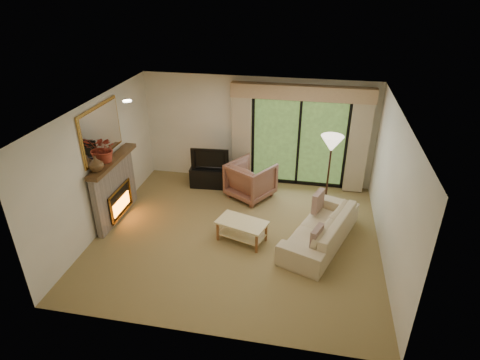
% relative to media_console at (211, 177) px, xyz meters
% --- Properties ---
extents(floor, '(5.50, 5.50, 0.00)m').
position_rel_media_console_xyz_m(floor, '(1.04, -1.95, -0.25)').
color(floor, olive).
rests_on(floor, ground).
extents(ceiling, '(5.50, 5.50, 0.00)m').
position_rel_media_console_xyz_m(ceiling, '(1.04, -1.95, 2.35)').
color(ceiling, white).
rests_on(ceiling, ground).
extents(wall_back, '(5.00, 0.00, 5.00)m').
position_rel_media_console_xyz_m(wall_back, '(1.04, 0.55, 1.05)').
color(wall_back, beige).
rests_on(wall_back, ground).
extents(wall_front, '(5.00, 0.00, 5.00)m').
position_rel_media_console_xyz_m(wall_front, '(1.04, -4.45, 1.05)').
color(wall_front, beige).
rests_on(wall_front, ground).
extents(wall_left, '(0.00, 5.00, 5.00)m').
position_rel_media_console_xyz_m(wall_left, '(-1.71, -1.95, 1.05)').
color(wall_left, beige).
rests_on(wall_left, ground).
extents(wall_right, '(0.00, 5.00, 5.00)m').
position_rel_media_console_xyz_m(wall_right, '(3.79, -1.95, 1.05)').
color(wall_right, beige).
rests_on(wall_right, ground).
extents(fireplace, '(0.24, 1.70, 1.37)m').
position_rel_media_console_xyz_m(fireplace, '(-1.59, -1.75, 0.44)').
color(fireplace, gray).
rests_on(fireplace, floor).
extents(mirror, '(0.07, 1.45, 1.02)m').
position_rel_media_console_xyz_m(mirror, '(-1.68, -1.75, 1.70)').
color(mirror, '#B78637').
rests_on(mirror, wall_left).
extents(sliding_door, '(2.26, 0.10, 2.16)m').
position_rel_media_console_xyz_m(sliding_door, '(2.04, 0.50, 0.85)').
color(sliding_door, black).
rests_on(sliding_door, floor).
extents(curtain_left, '(0.45, 0.18, 2.35)m').
position_rel_media_console_xyz_m(curtain_left, '(0.69, 0.39, 0.95)').
color(curtain_left, tan).
rests_on(curtain_left, floor).
extents(curtain_right, '(0.45, 0.18, 2.35)m').
position_rel_media_console_xyz_m(curtain_right, '(3.39, 0.39, 0.95)').
color(curtain_right, tan).
rests_on(curtain_right, floor).
extents(cornice, '(3.20, 0.24, 0.32)m').
position_rel_media_console_xyz_m(cornice, '(2.04, 0.41, 2.07)').
color(cornice, tan).
rests_on(cornice, wall_back).
extents(media_console, '(1.01, 0.51, 0.49)m').
position_rel_media_console_xyz_m(media_console, '(0.00, 0.00, 0.00)').
color(media_console, black).
rests_on(media_console, floor).
extents(tv, '(0.91, 0.18, 0.52)m').
position_rel_media_console_xyz_m(tv, '(0.00, 0.00, 0.51)').
color(tv, black).
rests_on(tv, media_console).
extents(armchair, '(1.26, 1.27, 0.85)m').
position_rel_media_console_xyz_m(armchair, '(1.03, -0.32, 0.18)').
color(armchair, brown).
rests_on(armchair, floor).
extents(sofa, '(1.56, 2.34, 0.64)m').
position_rel_media_console_xyz_m(sofa, '(2.64, -1.86, 0.07)').
color(sofa, tan).
rests_on(sofa, floor).
extents(pillow_near, '(0.24, 0.41, 0.40)m').
position_rel_media_console_xyz_m(pillow_near, '(2.57, -2.49, 0.30)').
color(pillow_near, brown).
rests_on(pillow_near, sofa).
extents(pillow_far, '(0.25, 0.44, 0.42)m').
position_rel_media_console_xyz_m(pillow_far, '(2.57, -1.23, 0.30)').
color(pillow_far, brown).
rests_on(pillow_far, sofa).
extents(coffee_table, '(1.06, 0.78, 0.43)m').
position_rel_media_console_xyz_m(coffee_table, '(1.16, -2.08, -0.03)').
color(coffee_table, beige).
rests_on(coffee_table, floor).
extents(floor_lamp, '(0.59, 0.59, 1.74)m').
position_rel_media_console_xyz_m(floor_lamp, '(2.74, -0.61, 0.62)').
color(floor_lamp, beige).
rests_on(floor_lamp, floor).
extents(vase, '(0.30, 0.30, 0.30)m').
position_rel_media_console_xyz_m(vase, '(-1.57, -2.30, 1.27)').
color(vase, '#4B331B').
rests_on(vase, fireplace).
extents(branches, '(0.49, 0.42, 0.53)m').
position_rel_media_console_xyz_m(branches, '(-1.57, -1.88, 1.39)').
color(branches, '#983321').
rests_on(branches, fireplace).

